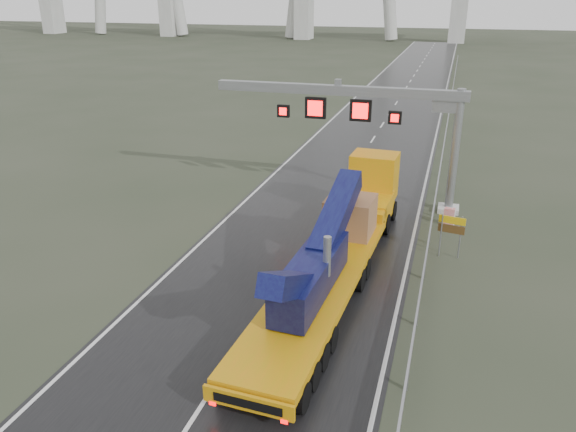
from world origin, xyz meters
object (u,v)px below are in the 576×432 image
(exit_sign_pair, at_px, (451,228))
(heavy_haul_truck, at_px, (343,233))
(sign_gantry, at_px, (373,113))
(striped_barrier, at_px, (449,217))

(exit_sign_pair, bearing_deg, heavy_haul_truck, -142.25)
(sign_gantry, xyz_separation_m, exit_sign_pair, (5.00, -6.38, -4.09))
(sign_gantry, bearing_deg, exit_sign_pair, -51.92)
(exit_sign_pair, xyz_separation_m, striped_barrier, (-0.12, 4.20, -1.02))
(sign_gantry, xyz_separation_m, striped_barrier, (4.88, -2.18, -5.11))
(exit_sign_pair, distance_m, striped_barrier, 4.32)
(sign_gantry, height_order, heavy_haul_truck, sign_gantry)
(heavy_haul_truck, relative_size, exit_sign_pair, 8.85)
(heavy_haul_truck, distance_m, striped_barrier, 8.24)
(striped_barrier, bearing_deg, exit_sign_pair, -79.42)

